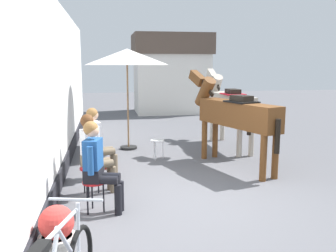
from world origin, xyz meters
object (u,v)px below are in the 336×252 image
at_px(flower_planter_near, 57,231).
at_px(saddled_horse_far, 229,104).
at_px(saddled_horse_near, 234,114).
at_px(cafe_parasol, 127,57).
at_px(spare_stool_white, 157,142).
at_px(seated_visitor_middle, 93,150).
at_px(seated_visitor_near, 98,162).
at_px(satchel_bag, 108,163).
at_px(seated_visitor_far, 97,139).

bearing_deg(flower_planter_near, saddled_horse_far, 54.04).
height_order(saddled_horse_near, cafe_parasol, cafe_parasol).
bearing_deg(spare_stool_white, flower_planter_near, -112.28).
relative_size(seated_visitor_middle, cafe_parasol, 0.54).
relative_size(seated_visitor_near, spare_stool_white, 3.02).
height_order(seated_visitor_near, saddled_horse_far, saddled_horse_far).
xyz_separation_m(seated_visitor_middle, flower_planter_near, (-0.35, -2.11, -0.44)).
relative_size(saddled_horse_near, spare_stool_white, 6.23).
relative_size(cafe_parasol, satchel_bag, 9.21).
bearing_deg(saddled_horse_near, seated_visitor_far, -172.40).
distance_m(flower_planter_near, spare_stool_white, 4.62).
bearing_deg(satchel_bag, flower_planter_near, -0.11).
xyz_separation_m(saddled_horse_far, spare_stool_white, (-2.06, -0.97, -0.76)).
relative_size(seated_visitor_far, saddled_horse_near, 0.48).
height_order(seated_visitor_far, saddled_horse_near, saddled_horse_near).
xyz_separation_m(flower_planter_near, spare_stool_white, (1.75, 4.27, 0.07)).
bearing_deg(seated_visitor_near, seated_visitor_middle, 96.41).
bearing_deg(flower_planter_near, seated_visitor_middle, 80.48).
distance_m(saddled_horse_near, spare_stool_white, 1.92).
bearing_deg(seated_visitor_far, spare_stool_white, 43.53).
distance_m(cafe_parasol, spare_stool_white, 2.36).
bearing_deg(saddled_horse_near, flower_planter_near, -134.09).
relative_size(seated_visitor_middle, saddled_horse_far, 0.46).
distance_m(seated_visitor_near, satchel_bag, 2.50).
relative_size(cafe_parasol, spare_stool_white, 5.61).
bearing_deg(seated_visitor_far, seated_visitor_middle, -93.44).
height_order(seated_visitor_near, cafe_parasol, cafe_parasol).
height_order(seated_visitor_near, satchel_bag, seated_visitor_near).
distance_m(saddled_horse_far, flower_planter_near, 6.54).
relative_size(seated_visitor_far, saddled_horse_far, 0.46).
xyz_separation_m(seated_visitor_far, spare_stool_white, (1.34, 1.28, -0.38)).
height_order(seated_visitor_near, seated_visitor_far, same).
height_order(saddled_horse_near, flower_planter_near, saddled_horse_near).
height_order(saddled_horse_far, cafe_parasol, cafe_parasol).
bearing_deg(saddled_horse_near, seated_visitor_near, -143.76).
bearing_deg(cafe_parasol, spare_stool_white, -62.47).
xyz_separation_m(seated_visitor_near, spare_stool_white, (1.31, 2.97, -0.38)).
height_order(seated_visitor_far, saddled_horse_far, saddled_horse_far).
height_order(saddled_horse_far, flower_planter_near, saddled_horse_far).
relative_size(saddled_horse_near, saddled_horse_far, 0.96).
height_order(seated_visitor_middle, flower_planter_near, seated_visitor_middle).
height_order(seated_visitor_far, spare_stool_white, seated_visitor_far).
distance_m(saddled_horse_far, cafe_parasol, 2.93).
bearing_deg(seated_visitor_far, seated_visitor_near, -88.76).
relative_size(seated_visitor_near, seated_visitor_middle, 1.00).
distance_m(saddled_horse_near, cafe_parasol, 3.19).
distance_m(cafe_parasol, satchel_bag, 2.90).
bearing_deg(cafe_parasol, saddled_horse_near, -43.98).
bearing_deg(satchel_bag, seated_visitor_far, -6.67).
xyz_separation_m(saddled_horse_far, cafe_parasol, (-2.66, 0.19, 1.20)).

